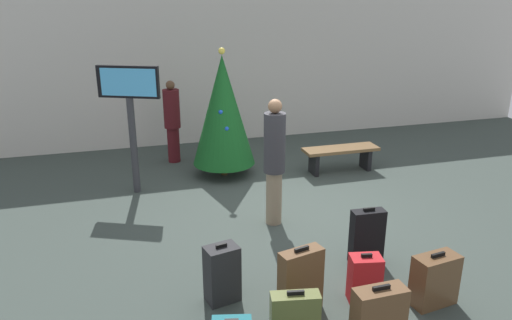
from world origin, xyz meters
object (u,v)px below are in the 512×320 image
object	(u,v)px
suitcase_2	(367,236)
traveller_1	(274,159)
suitcase_4	(435,280)
traveller_0	(172,120)
suitcase_6	(222,274)
holiday_tree	(223,111)
suitcase_1	(301,280)
suitcase_7	(365,279)
waiting_bench	(341,154)
flight_info_kiosk	(130,104)

from	to	relation	value
suitcase_2	traveller_1	bearing A→B (deg)	119.37
traveller_1	suitcase_4	size ratio (longest dim) A/B	3.01
traveller_0	suitcase_6	xyz separation A→B (m)	(-0.07, -4.95, -0.55)
holiday_tree	traveller_1	bearing A→B (deg)	-83.19
holiday_tree	suitcase_6	xyz separation A→B (m)	(-0.89, -3.91, -0.92)
traveller_0	traveller_1	bearing A→B (deg)	-71.49
suitcase_1	suitcase_7	distance (m)	0.75
holiday_tree	suitcase_2	size ratio (longest dim) A/B	3.15
traveller_1	suitcase_1	world-z (taller)	traveller_1
suitcase_6	traveller_1	bearing A→B (deg)	55.66
waiting_bench	flight_info_kiosk	bearing A→B (deg)	179.31
suitcase_2	suitcase_4	size ratio (longest dim) A/B	1.20
flight_info_kiosk	suitcase_7	xyz separation A→B (m)	(2.27, -3.96, -1.28)
traveller_0	suitcase_7	world-z (taller)	traveller_0
traveller_0	suitcase_4	distance (m)	6.09
holiday_tree	traveller_1	xyz separation A→B (m)	(0.27, -2.22, -0.24)
traveller_1	holiday_tree	bearing A→B (deg)	96.81
flight_info_kiosk	suitcase_7	size ratio (longest dim) A/B	3.67
suitcase_1	suitcase_7	size ratio (longest dim) A/B	1.27
flight_info_kiosk	suitcase_2	xyz separation A→B (m)	(2.70, -3.21, -1.20)
flight_info_kiosk	suitcase_7	distance (m)	4.75
flight_info_kiosk	suitcase_6	xyz separation A→B (m)	(0.76, -3.51, -1.23)
flight_info_kiosk	waiting_bench	xyz separation A→B (m)	(3.85, -0.05, -1.20)
flight_info_kiosk	suitcase_6	world-z (taller)	flight_info_kiosk
suitcase_7	traveller_1	bearing A→B (deg)	99.47
waiting_bench	traveller_0	size ratio (longest dim) A/B	0.88
traveller_0	suitcase_7	xyz separation A→B (m)	(1.45, -5.40, -0.60)
suitcase_2	suitcase_4	world-z (taller)	suitcase_2
suitcase_4	suitcase_6	xyz separation A→B (m)	(-2.23, 0.71, 0.04)
suitcase_7	suitcase_2	bearing A→B (deg)	60.42
suitcase_2	suitcase_6	distance (m)	1.96
suitcase_1	suitcase_6	size ratio (longest dim) A/B	1.08
suitcase_6	suitcase_7	size ratio (longest dim) A/B	1.19
suitcase_1	suitcase_2	world-z (taller)	suitcase_1
suitcase_4	traveller_0	bearing A→B (deg)	110.93
suitcase_4	suitcase_7	bearing A→B (deg)	160.41
waiting_bench	suitcase_7	bearing A→B (deg)	-111.88
suitcase_4	suitcase_6	world-z (taller)	suitcase_6
suitcase_7	holiday_tree	bearing A→B (deg)	98.12
suitcase_2	suitcase_6	world-z (taller)	suitcase_2
suitcase_1	holiday_tree	bearing A→B (deg)	88.46
holiday_tree	suitcase_2	world-z (taller)	holiday_tree
traveller_0	suitcase_6	world-z (taller)	traveller_0
waiting_bench	suitcase_4	size ratio (longest dim) A/B	2.32
traveller_0	flight_info_kiosk	bearing A→B (deg)	-119.79
suitcase_2	suitcase_4	distance (m)	1.05
suitcase_1	suitcase_4	size ratio (longest dim) A/B	1.21
traveller_1	suitcase_6	size ratio (longest dim) A/B	2.68
suitcase_7	suitcase_4	bearing A→B (deg)	-19.59
holiday_tree	suitcase_7	distance (m)	4.52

